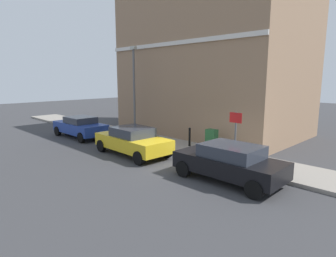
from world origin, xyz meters
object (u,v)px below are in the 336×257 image
object	(u,v)px
car_blue	(80,126)
utility_cabinet	(212,141)
car_yellow	(133,140)
bollard_far_kerb	(150,135)
street_sign	(235,130)
lamppost	(134,87)
car_black	(229,162)
bollard_near_cabinet	(190,136)

from	to	relation	value
car_blue	utility_cabinet	world-z (taller)	car_blue
car_yellow	bollard_far_kerb	size ratio (longest dim) A/B	4.23
car_yellow	street_sign	distance (m)	5.24
car_blue	lamppost	distance (m)	4.43
car_black	street_sign	distance (m)	2.01
car_yellow	car_blue	size ratio (longest dim) A/B	1.03
car_blue	bollard_far_kerb	xyz separation A→B (m)	(1.40, -5.39, -0.02)
car_yellow	bollard_near_cabinet	size ratio (longest dim) A/B	4.23
bollard_near_cabinet	car_black	bearing A→B (deg)	-122.49
bollard_far_kerb	lamppost	xyz separation A→B (m)	(1.26, 2.97, 2.60)
car_blue	utility_cabinet	distance (m)	9.09
bollard_near_cabinet	lamppost	distance (m)	5.38
car_black	lamppost	distance (m)	9.80
street_sign	lamppost	bearing A→B (deg)	82.57
car_yellow	bollard_far_kerb	world-z (taller)	car_yellow
utility_cabinet	lamppost	bearing A→B (deg)	89.76
car_black	car_blue	bearing A→B (deg)	-0.56
utility_cabinet	car_yellow	bearing A→B (deg)	135.88
bollard_far_kerb	bollard_near_cabinet	bearing A→B (deg)	-52.62
bollard_near_cabinet	street_sign	world-z (taller)	street_sign
utility_cabinet	lamppost	distance (m)	6.80
bollard_near_cabinet	lamppost	size ratio (longest dim) A/B	0.18
car_blue	bollard_far_kerb	world-z (taller)	car_blue
car_yellow	bollard_far_kerb	xyz separation A→B (m)	(1.66, 0.50, -0.03)
car_yellow	utility_cabinet	size ratio (longest dim) A/B	3.82
car_yellow	lamppost	size ratio (longest dim) A/B	0.77
bollard_near_cabinet	street_sign	bearing A→B (deg)	-107.91
street_sign	car_blue	bearing A→B (deg)	98.39
car_black	utility_cabinet	world-z (taller)	car_black
car_black	car_blue	distance (m)	11.49
bollard_near_cabinet	car_blue	bearing A→B (deg)	110.94
car_yellow	bollard_near_cabinet	xyz separation A→B (m)	(3.00, -1.25, -0.03)
car_blue	lamppost	size ratio (longest dim) A/B	0.75
car_yellow	lamppost	world-z (taller)	lamppost
bollard_far_kerb	street_sign	bearing A→B (deg)	-88.02
car_yellow	bollard_far_kerb	distance (m)	1.73
bollard_near_cabinet	street_sign	xyz separation A→B (m)	(-1.15, -3.57, 0.96)
street_sign	car_black	bearing A→B (deg)	-154.24
car_black	lamppost	xyz separation A→B (m)	(2.70, 9.07, 2.55)
lamppost	bollard_far_kerb	bearing A→B (deg)	-113.09
utility_cabinet	bollard_near_cabinet	xyz separation A→B (m)	(0.10, 1.56, 0.02)
car_black	car_blue	world-z (taller)	car_black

